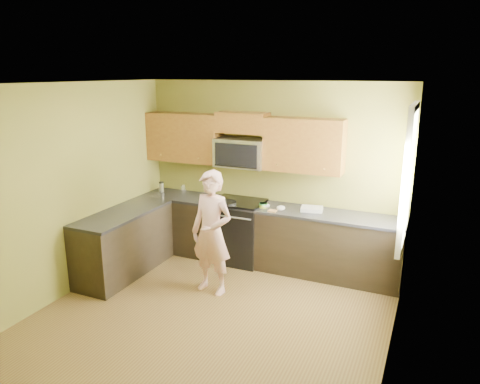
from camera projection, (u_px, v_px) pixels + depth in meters
The scene contains 26 objects.
floor at pixel (211, 317), 5.33m from camera, with size 4.00×4.00×0.00m, color brown.
ceiling at pixel (207, 84), 4.63m from camera, with size 4.00×4.00×0.00m, color white.
wall_back at pixel (271, 173), 6.74m from camera, with size 4.00×4.00×0.00m, color olive.
wall_front at pixel (79, 284), 3.21m from camera, with size 4.00×4.00×0.00m, color olive.
wall_left at pixel (71, 190), 5.76m from camera, with size 4.00×4.00×0.00m, color olive.
wall_right at pixel (398, 234), 4.19m from camera, with size 4.00×4.00×0.00m, color olive.
cabinet_back_run at pixel (263, 236), 6.71m from camera, with size 4.00×0.60×0.88m, color black.
cabinet_left_run at pixel (124, 244), 6.41m from camera, with size 0.60×1.60×0.88m, color black.
countertop_back at pixel (263, 207), 6.58m from camera, with size 4.00×0.62×0.04m, color black.
countertop_left at pixel (123, 213), 6.28m from camera, with size 0.62×1.60×0.04m, color black.
stove at pixel (238, 231), 6.84m from camera, with size 0.76×0.65×0.95m, color black, non-canonical shape.
microwave at pixel (241, 167), 6.69m from camera, with size 0.76×0.40×0.42m, color silver, non-canonical shape.
upper_cab_left at pixel (185, 161), 7.11m from camera, with size 1.22×0.33×0.75m, color brown, non-canonical shape.
upper_cab_right at pixel (303, 172), 6.36m from camera, with size 1.12×0.33×0.75m, color brown, non-canonical shape.
upper_cab_over_mw at pixel (242, 123), 6.56m from camera, with size 0.76×0.33×0.30m, color brown.
window at pixel (409, 176), 5.18m from camera, with size 0.06×1.06×1.66m, color white, non-canonical shape.
woman at pixel (212, 233), 5.77m from camera, with size 0.59×0.39×1.63m, color #E78173.
frying_pan at pixel (228, 205), 6.51m from camera, with size 0.24×0.42×0.05m, color black, non-canonical shape.
butter_tub at pixel (263, 208), 6.48m from camera, with size 0.12×0.12×0.09m, color #E5F440, non-canonical shape.
toast_slice at pixel (272, 211), 6.30m from camera, with size 0.11×0.11×0.01m, color #B27F47.
napkin_a at pixel (266, 206), 6.47m from camera, with size 0.11×0.12×0.06m, color silver.
napkin_b at pixel (281, 208), 6.35m from camera, with size 0.12×0.13×0.07m, color silver.
dish_towel at pixel (312, 209), 6.33m from camera, with size 0.30×0.24×0.05m, color white.
travel_mug at pixel (162, 192), 7.33m from camera, with size 0.08×0.08×0.17m, color silver, non-canonical shape.
glass_b at pixel (183, 189), 7.28m from camera, with size 0.07×0.07×0.12m, color silver.
glass_c at pixel (211, 193), 7.05m from camera, with size 0.07×0.07×0.12m, color silver.
Camera 1 is at (2.25, -4.21, 2.82)m, focal length 33.57 mm.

